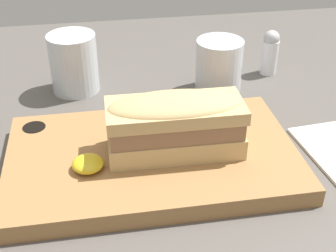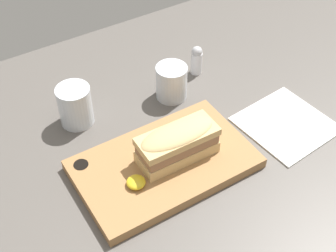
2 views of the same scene
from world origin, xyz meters
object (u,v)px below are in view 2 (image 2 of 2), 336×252
serving_board (164,164)px  wine_glass (171,84)px  water_glass (76,108)px  sandwich (179,142)px  salt_shaker (197,60)px  napkin (286,124)px

serving_board → wine_glass: 23.04cm
serving_board → water_glass: 24.37cm
serving_board → sandwich: bearing=-9.0°
sandwich → salt_shaker: 31.31cm
sandwich → napkin: 27.86cm
sandwich → water_glass: size_ratio=1.75×
wine_glass → salt_shaker: size_ratio=1.09×
napkin → water_glass: bearing=146.6°
napkin → salt_shaker: size_ratio=2.59×
water_glass → salt_shaker: bearing=1.2°
serving_board → wine_glass: wine_glass is taller
sandwich → salt_shaker: size_ratio=2.12×
wine_glass → salt_shaker: (10.23, 4.50, 0.27)cm
serving_board → salt_shaker: (23.72, 23.00, 2.81)cm
serving_board → salt_shaker: size_ratio=4.61×
serving_board → sandwich: 6.20cm
sandwich → wine_glass: size_ratio=1.95×
water_glass → wine_glass: water_glass is taller
wine_glass → napkin: (16.67, -22.21, -3.52)cm
water_glass → salt_shaker: size_ratio=1.21×
sandwich → water_glass: 26.14cm
serving_board → water_glass: water_glass is taller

